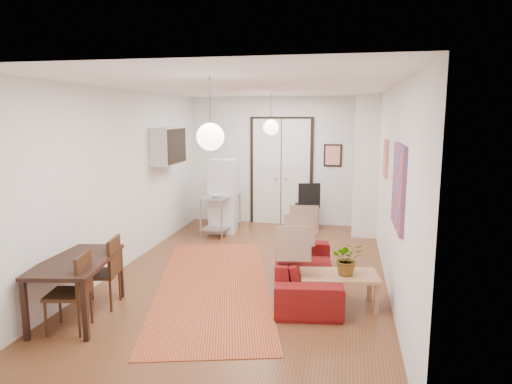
% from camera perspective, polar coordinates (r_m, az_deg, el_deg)
% --- Properties ---
extents(floor, '(7.00, 7.00, 0.00)m').
position_cam_1_polar(floor, '(7.37, -0.81, -10.09)').
color(floor, brown).
rests_on(floor, ground).
extents(ceiling, '(4.20, 7.00, 0.02)m').
position_cam_1_polar(ceiling, '(6.96, -0.87, 13.02)').
color(ceiling, white).
rests_on(ceiling, wall_back).
extents(wall_back, '(4.20, 0.02, 2.90)m').
position_cam_1_polar(wall_back, '(10.44, 3.22, 3.89)').
color(wall_back, white).
rests_on(wall_back, floor).
extents(wall_front, '(4.20, 0.02, 2.90)m').
position_cam_1_polar(wall_front, '(3.75, -12.29, -6.65)').
color(wall_front, white).
rests_on(wall_front, floor).
extents(wall_left, '(0.02, 7.00, 2.90)m').
position_cam_1_polar(wall_left, '(7.74, -16.23, 1.53)').
color(wall_left, white).
rests_on(wall_left, floor).
extents(wall_right, '(0.02, 7.00, 2.90)m').
position_cam_1_polar(wall_right, '(6.89, 16.48, 0.57)').
color(wall_right, white).
rests_on(wall_right, floor).
extents(double_doors, '(1.44, 0.06, 2.50)m').
position_cam_1_polar(double_doors, '(10.43, 3.18, 2.50)').
color(double_doors, silver).
rests_on(double_doors, wall_back).
extents(stub_partition, '(0.50, 0.10, 2.90)m').
position_cam_1_polar(stub_partition, '(9.40, 13.63, 3.01)').
color(stub_partition, white).
rests_on(stub_partition, floor).
extents(wall_cabinet, '(0.35, 1.00, 0.70)m').
position_cam_1_polar(wall_cabinet, '(8.97, -10.91, 5.69)').
color(wall_cabinet, silver).
rests_on(wall_cabinet, wall_left).
extents(painting_popart, '(0.05, 1.00, 1.00)m').
position_cam_1_polar(painting_popart, '(5.63, 17.41, 0.64)').
color(painting_popart, red).
rests_on(painting_popart, wall_right).
extents(painting_abstract, '(0.05, 0.50, 0.60)m').
position_cam_1_polar(painting_abstract, '(7.64, 15.91, 4.09)').
color(painting_abstract, beige).
rests_on(painting_abstract, wall_right).
extents(poster_back, '(0.40, 0.03, 0.50)m').
position_cam_1_polar(poster_back, '(10.30, 9.57, 4.53)').
color(poster_back, red).
rests_on(poster_back, wall_back).
extents(print_left, '(0.03, 0.44, 0.54)m').
position_cam_1_polar(print_left, '(9.49, -10.62, 6.20)').
color(print_left, '#A26643').
rests_on(print_left, wall_left).
extents(pendant_back, '(0.30, 0.30, 0.80)m').
position_cam_1_polar(pendant_back, '(8.91, 1.89, 8.09)').
color(pendant_back, silver).
rests_on(pendant_back, ceiling).
extents(pendant_front, '(0.30, 0.30, 0.80)m').
position_cam_1_polar(pendant_front, '(5.01, -5.72, 6.89)').
color(pendant_front, silver).
rests_on(pendant_front, ceiling).
extents(kilim_rug, '(2.62, 4.50, 0.01)m').
position_cam_1_polar(kilim_rug, '(6.91, -5.35, -11.46)').
color(kilim_rug, '#AA542A').
rests_on(kilim_rug, floor).
extents(sofa, '(1.13, 2.27, 0.64)m').
position_cam_1_polar(sofa, '(6.62, 6.23, -9.57)').
color(sofa, maroon).
rests_on(sofa, floor).
extents(coffee_table, '(1.08, 0.70, 0.45)m').
position_cam_1_polar(coffee_table, '(6.13, 10.32, -10.58)').
color(coffee_table, tan).
rests_on(coffee_table, floor).
extents(potted_plant, '(0.39, 0.44, 0.43)m').
position_cam_1_polar(potted_plant, '(6.04, 11.35, -8.14)').
color(potted_plant, '#2C622C').
rests_on(potted_plant, coffee_table).
extents(kitchen_counter, '(0.69, 1.16, 0.84)m').
position_cam_1_polar(kitchen_counter, '(9.68, -4.41, -2.10)').
color(kitchen_counter, '#B1B4B6').
rests_on(kitchen_counter, floor).
extents(bowl, '(0.26, 0.26, 0.05)m').
position_cam_1_polar(bowl, '(9.34, -4.93, -0.46)').
color(bowl, silver).
rests_on(bowl, kitchen_counter).
extents(soap_bottle, '(0.10, 0.10, 0.17)m').
position_cam_1_polar(soap_bottle, '(9.86, -4.32, 0.45)').
color(soap_bottle, '#4E9EAA').
rests_on(soap_bottle, kitchen_counter).
extents(fridge, '(0.60, 0.60, 1.57)m').
position_cam_1_polar(fridge, '(9.75, -4.12, -0.47)').
color(fridge, silver).
rests_on(fridge, floor).
extents(dining_table, '(0.99, 1.45, 0.74)m').
position_cam_1_polar(dining_table, '(6.08, -21.54, -8.56)').
color(dining_table, black).
rests_on(dining_table, floor).
extents(dining_chair_near, '(0.51, 0.66, 0.92)m').
position_cam_1_polar(dining_chair_near, '(6.42, -18.55, -8.63)').
color(dining_chair_near, '#372011').
rests_on(dining_chair_near, floor).
extents(dining_chair_far, '(0.51, 0.66, 0.92)m').
position_cam_1_polar(dining_chair_far, '(5.86, -22.00, -10.59)').
color(dining_chair_far, '#372011').
rests_on(dining_chair_far, floor).
extents(black_side_chair, '(0.59, 0.59, 1.04)m').
position_cam_1_polar(black_side_chair, '(10.25, 6.47, -1.00)').
color(black_side_chair, black).
rests_on(black_side_chair, floor).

